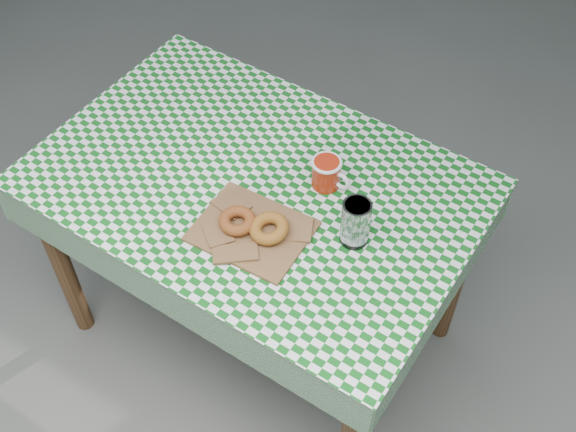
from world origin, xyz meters
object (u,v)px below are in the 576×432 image
at_px(table, 259,264).
at_px(drinking_glass, 356,222).
at_px(paper_bag, 252,230).
at_px(coffee_mug, 326,173).

distance_m(table, drinking_glass, 0.56).
xyz_separation_m(table, paper_bag, (0.09, -0.15, 0.39)).
bearing_deg(coffee_mug, paper_bag, -102.31).
height_order(paper_bag, coffee_mug, coffee_mug).
bearing_deg(coffee_mug, drinking_glass, -34.20).
bearing_deg(drinking_glass, paper_bag, -153.54).
bearing_deg(drinking_glass, coffee_mug, 140.40).
height_order(table, paper_bag, paper_bag).
relative_size(coffee_mug, drinking_glass, 1.16).
bearing_deg(coffee_mug, table, -146.06).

